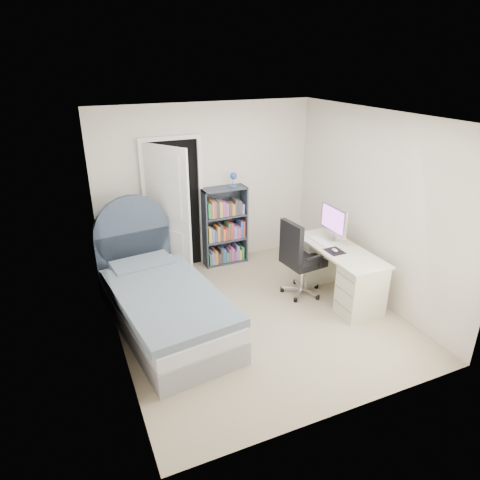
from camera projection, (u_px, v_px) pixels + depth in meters
name	position (u px, v px, depth m)	size (l,w,h in m)	color
room_shell	(258.00, 226.00, 5.04)	(3.50, 3.70, 2.60)	gray
door	(170.00, 210.00, 6.19)	(0.92, 0.71, 2.06)	black
bed	(163.00, 302.00, 5.24)	(1.34, 2.40, 1.41)	gray
nightstand	(139.00, 259.00, 6.25)	(0.37, 0.37, 0.55)	#D9C385
floor_lamp	(164.00, 240.00, 6.38)	(0.20, 0.20, 1.39)	silver
bookcase	(224.00, 228.00, 6.77)	(0.70, 0.30, 1.48)	#37404B
desk	(337.00, 269.00, 5.87)	(0.59, 1.47, 1.20)	beige
office_chair	(298.00, 255.00, 5.79)	(0.58, 0.59, 1.10)	silver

